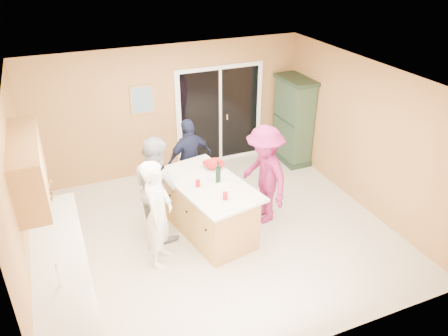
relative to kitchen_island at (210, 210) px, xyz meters
name	(u,v)px	position (x,y,z in m)	size (l,w,h in m)	color
floor	(218,233)	(0.11, -0.07, -0.45)	(5.50, 5.50, 0.00)	silver
ceiling	(217,81)	(0.11, -0.07, 2.15)	(5.50, 5.00, 0.10)	white
wall_back	(170,110)	(0.11, 2.43, 0.85)	(5.50, 0.10, 2.60)	#EBB360
wall_front	(306,265)	(0.11, -2.57, 0.85)	(5.50, 0.10, 2.60)	#EBB360
wall_left	(23,202)	(-2.64, -0.07, 0.85)	(0.10, 5.00, 2.60)	#EBB360
wall_right	(364,136)	(2.86, -0.07, 0.85)	(0.10, 5.00, 2.60)	#EBB360
left_cabinet_run	(65,297)	(-2.33, -1.12, 0.02)	(0.65, 3.05, 1.24)	tan
upper_cabinets	(28,167)	(-2.46, -0.27, 1.43)	(0.35, 1.60, 0.75)	tan
sliding_door	(220,115)	(1.16, 2.39, 0.60)	(1.90, 0.07, 2.10)	white
framed_picture	(142,100)	(-0.44, 2.41, 1.15)	(0.46, 0.04, 0.56)	tan
kitchen_island	(210,210)	(0.00, 0.00, 0.00)	(1.31, 1.97, 0.95)	tan
green_hutch	(293,121)	(2.60, 1.83, 0.45)	(0.53, 1.00, 1.84)	#1D3020
woman_white	(158,214)	(-0.93, -0.37, 0.40)	(0.62, 0.41, 1.70)	white
woman_grey	(157,187)	(-0.75, 0.35, 0.41)	(0.83, 0.65, 1.72)	gray
woman_navy	(190,159)	(0.10, 1.23, 0.33)	(0.91, 0.38, 1.55)	#1A1E3B
woman_magenta	(264,175)	(0.99, 0.03, 0.42)	(1.12, 0.64, 1.73)	#922051
serving_bowl	(213,165)	(0.26, 0.47, 0.55)	(0.33, 0.33, 0.08)	#A51412
tulip_vase	(47,189)	(-2.34, 0.45, 0.68)	(0.20, 0.13, 0.38)	red
tumbler_near	(198,183)	(-0.20, -0.03, 0.56)	(0.07, 0.07, 0.11)	#A51412
tumbler_far	(225,196)	(0.05, -0.53, 0.56)	(0.08, 0.08, 0.11)	#A51412
wine_bottle	(218,174)	(0.14, -0.02, 0.64)	(0.08, 0.08, 0.35)	black
white_plate	(224,185)	(0.18, -0.16, 0.51)	(0.21, 0.21, 0.01)	white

